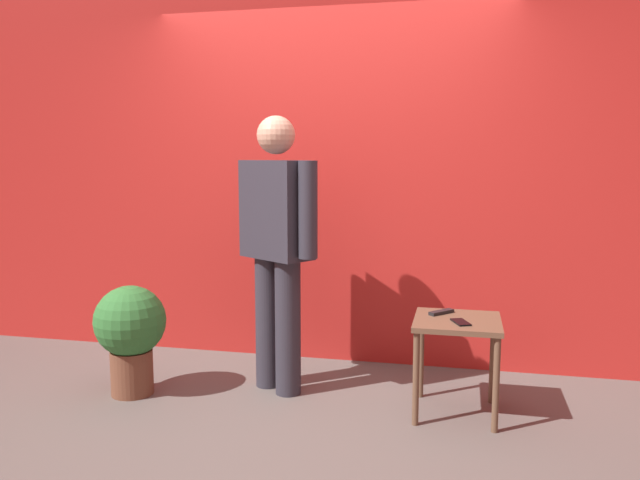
# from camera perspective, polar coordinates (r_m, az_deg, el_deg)

# --- Properties ---
(ground_plane) EXTENTS (12.00, 12.00, 0.00)m
(ground_plane) POSITION_cam_1_polar(r_m,az_deg,el_deg) (3.60, -3.35, -16.69)
(ground_plane) COLOR #59544F
(back_wall_red) EXTENTS (5.89, 0.12, 3.33)m
(back_wall_red) POSITION_cam_1_polar(r_m,az_deg,el_deg) (4.55, 1.11, 9.89)
(back_wall_red) COLOR red
(back_wall_red) RESTS_ON ground_plane
(standing_person) EXTENTS (0.63, 0.46, 1.72)m
(standing_person) POSITION_cam_1_polar(r_m,az_deg,el_deg) (3.93, -3.89, 0.04)
(standing_person) COLOR #2D2D38
(standing_person) RESTS_ON ground_plane
(side_table) EXTENTS (0.49, 0.49, 0.56)m
(side_table) POSITION_cam_1_polar(r_m,az_deg,el_deg) (3.73, 12.23, -8.37)
(side_table) COLOR brown
(side_table) RESTS_ON ground_plane
(cell_phone) EXTENTS (0.12, 0.16, 0.01)m
(cell_phone) POSITION_cam_1_polar(r_m,az_deg,el_deg) (3.63, 12.55, -7.23)
(cell_phone) COLOR black
(cell_phone) RESTS_ON side_table
(tv_remote) EXTENTS (0.15, 0.16, 0.02)m
(tv_remote) POSITION_cam_1_polar(r_m,az_deg,el_deg) (3.81, 10.87, -6.40)
(tv_remote) COLOR black
(tv_remote) RESTS_ON side_table
(potted_plant) EXTENTS (0.44, 0.44, 0.69)m
(potted_plant) POSITION_cam_1_polar(r_m,az_deg,el_deg) (4.13, -16.70, -7.80)
(potted_plant) COLOR brown
(potted_plant) RESTS_ON ground_plane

